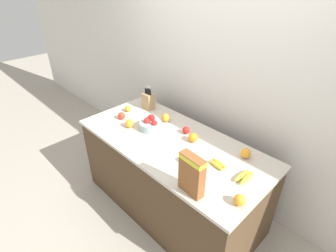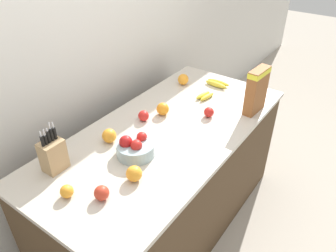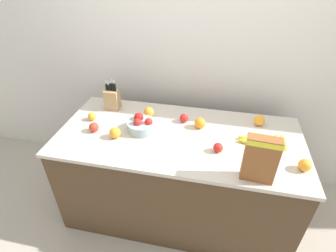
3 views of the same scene
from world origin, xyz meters
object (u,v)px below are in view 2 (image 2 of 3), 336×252
apple_rear (209,112)px  orange_mid_left (109,136)px  cereal_box (257,89)px  orange_front_right (163,109)px  knife_block (53,155)px  banana_bunch_right (217,83)px  orange_back_center (134,174)px  orange_near_bowl (67,191)px  fruit_bowl (135,147)px  banana_bunch_left (205,96)px  orange_front_left (252,84)px  apple_leftmost (102,193)px  orange_mid_right (183,79)px  apple_near_bananas (144,116)px

apple_rear → orange_mid_left: 0.71m
cereal_box → orange_front_right: bearing=133.9°
knife_block → apple_rear: size_ratio=4.20×
banana_bunch_right → orange_front_right: (-0.62, 0.10, 0.02)m
cereal_box → orange_back_center: (-1.05, 0.23, -0.13)m
knife_block → cereal_box: cereal_box is taller
orange_near_bowl → apple_rear: bearing=-10.7°
fruit_bowl → banana_bunch_left: size_ratio=1.45×
orange_back_center → orange_mid_left: size_ratio=0.98×
orange_back_center → orange_near_bowl: bearing=145.8°
orange_front_left → banana_bunch_left: bearing=146.8°
cereal_box → apple_rear: size_ratio=4.58×
cereal_box → orange_mid_left: (-0.87, 0.58, -0.13)m
cereal_box → banana_bunch_left: 0.41m
orange_back_center → apple_leftmost: bearing=167.7°
apple_leftmost → orange_front_left: (1.57, -0.13, 0.00)m
apple_rear → orange_near_bowl: (-1.08, 0.20, -0.00)m
orange_mid_right → orange_front_right: (-0.48, -0.14, -0.00)m
banana_bunch_left → orange_mid_right: size_ratio=1.77×
banana_bunch_left → orange_front_left: (0.35, -0.23, 0.02)m
banana_bunch_left → apple_rear: apple_rear is taller
banana_bunch_right → orange_front_left: (0.12, -0.26, 0.02)m
orange_mid_left → orange_front_right: same height
banana_bunch_left → fruit_bowl: bearing=-179.4°
fruit_bowl → orange_near_bowl: size_ratio=3.33×
apple_rear → orange_front_left: (0.57, -0.08, 0.01)m
fruit_bowl → orange_back_center: bearing=-140.7°
knife_block → apple_leftmost: size_ratio=3.84×
cereal_box → apple_near_bananas: (-0.56, 0.56, -0.14)m
knife_block → apple_rear: 1.07m
cereal_box → orange_front_left: bearing=29.2°
orange_front_left → orange_front_right: bearing=154.3°
orange_back_center → apple_near_bananas: bearing=34.2°
apple_leftmost → orange_back_center: bearing=-12.3°
banana_bunch_right → apple_leftmost: (-1.45, -0.13, 0.02)m
cereal_box → orange_front_right: cereal_box is taller
apple_leftmost → orange_front_right: orange_front_right is taller
knife_block → orange_front_left: size_ratio=3.55×
apple_rear → fruit_bowl: bearing=166.6°
banana_bunch_left → apple_near_bananas: bearing=160.7°
orange_front_left → orange_near_bowl: bearing=170.4°
banana_bunch_right → apple_rear: size_ratio=2.76×
knife_block → apple_leftmost: bearing=-92.1°
orange_back_center → banana_bunch_left: bearing=8.4°
fruit_bowl → banana_bunch_right: size_ratio=1.17×
orange_mid_right → orange_front_right: size_ratio=1.00×
banana_bunch_left → orange_near_bowl: 1.30m
cereal_box → orange_mid_left: cereal_box is taller
knife_block → cereal_box: bearing=-27.8°
apple_rear → orange_near_bowl: bearing=169.3°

